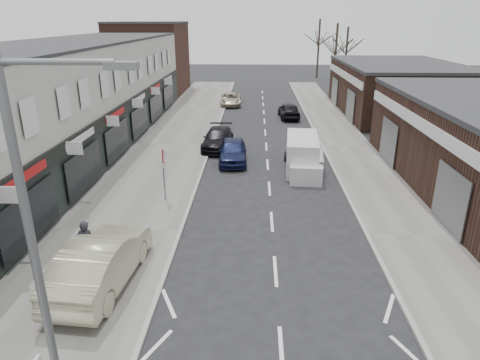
# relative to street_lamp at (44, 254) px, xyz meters

# --- Properties ---
(pavement_left) EXTENTS (5.50, 64.00, 0.12)m
(pavement_left) POSITION_rel_street_lamp_xyz_m (-2.22, 22.80, -4.56)
(pavement_left) COLOR slate
(pavement_left) RESTS_ON ground
(pavement_right) EXTENTS (3.50, 64.00, 0.12)m
(pavement_right) POSITION_rel_street_lamp_xyz_m (10.28, 22.80, -4.56)
(pavement_right) COLOR slate
(pavement_right) RESTS_ON ground
(shop_terrace_left) EXTENTS (8.00, 41.00, 7.10)m
(shop_terrace_left) POSITION_rel_street_lamp_xyz_m (-8.97, 20.30, -1.07)
(shop_terrace_left) COLOR #BDB6AC
(shop_terrace_left) RESTS_ON ground
(brick_block_far) EXTENTS (8.00, 10.00, 8.00)m
(brick_block_far) POSITION_rel_street_lamp_xyz_m (-8.97, 45.80, -0.62)
(brick_block_far) COLOR #4A291F
(brick_block_far) RESTS_ON ground
(right_unit_far) EXTENTS (10.00, 16.00, 4.50)m
(right_unit_far) POSITION_rel_street_lamp_xyz_m (17.03, 34.80, -2.37)
(right_unit_far) COLOR #3C251B
(right_unit_far) RESTS_ON ground
(tree_far_a) EXTENTS (3.60, 3.60, 8.00)m
(tree_far_a) POSITION_rel_street_lamp_xyz_m (13.53, 48.80, -4.62)
(tree_far_a) COLOR #382D26
(tree_far_a) RESTS_ON ground
(tree_far_b) EXTENTS (3.60, 3.60, 7.50)m
(tree_far_b) POSITION_rel_street_lamp_xyz_m (16.03, 54.80, -4.62)
(tree_far_b) COLOR #382D26
(tree_far_b) RESTS_ON ground
(tree_far_c) EXTENTS (3.60, 3.60, 8.50)m
(tree_far_c) POSITION_rel_street_lamp_xyz_m (13.03, 60.80, -4.62)
(tree_far_c) COLOR #382D26
(tree_far_c) RESTS_ON ground
(street_lamp) EXTENTS (2.23, 0.22, 8.00)m
(street_lamp) POSITION_rel_street_lamp_xyz_m (0.00, 0.00, 0.00)
(street_lamp) COLOR slate
(street_lamp) RESTS_ON pavement_left
(warning_sign) EXTENTS (0.12, 0.80, 2.70)m
(warning_sign) POSITION_rel_street_lamp_xyz_m (-0.63, 12.80, -2.42)
(warning_sign) COLOR slate
(warning_sign) RESTS_ON pavement_left
(white_van) EXTENTS (2.13, 5.25, 1.99)m
(white_van) POSITION_rel_street_lamp_xyz_m (6.53, 17.83, -3.68)
(white_van) COLOR silver
(white_van) RESTS_ON ground
(sedan_on_pavement) EXTENTS (2.24, 5.36, 1.72)m
(sedan_on_pavement) POSITION_rel_street_lamp_xyz_m (-1.33, 5.62, -3.64)
(sedan_on_pavement) COLOR #B2AE8E
(sedan_on_pavement) RESTS_ON pavement_left
(pedestrian) EXTENTS (0.67, 0.45, 1.80)m
(pedestrian) POSITION_rel_street_lamp_xyz_m (-2.23, 6.72, -3.60)
(pedestrian) COLOR #222227
(pedestrian) RESTS_ON pavement_left
(parked_car_left_a) EXTENTS (1.90, 4.35, 1.46)m
(parked_car_left_a) POSITION_rel_street_lamp_xyz_m (2.33, 19.26, -3.89)
(parked_car_left_a) COLOR #141A3F
(parked_car_left_a) RESTS_ON ground
(parked_car_left_b) EXTENTS (2.07, 4.79, 1.37)m
(parked_car_left_b) POSITION_rel_street_lamp_xyz_m (1.13, 22.26, -3.93)
(parked_car_left_b) COLOR black
(parked_car_left_b) RESTS_ON ground
(parked_car_left_c) EXTENTS (2.24, 4.56, 1.25)m
(parked_car_left_c) POSITION_rel_street_lamp_xyz_m (1.13, 38.13, -4.00)
(parked_car_left_c) COLOR #ACA489
(parked_car_left_c) RESTS_ON ground
(parked_car_right_a) EXTENTS (1.52, 3.93, 1.28)m
(parked_car_right_a) POSITION_rel_street_lamp_xyz_m (7.08, 18.71, -3.98)
(parked_car_right_a) COLOR silver
(parked_car_right_a) RESTS_ON ground
(parked_car_right_b) EXTENTS (1.94, 4.26, 1.42)m
(parked_car_right_b) POSITION_rel_street_lamp_xyz_m (6.76, 32.15, -3.91)
(parked_car_right_b) COLOR black
(parked_car_right_b) RESTS_ON ground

